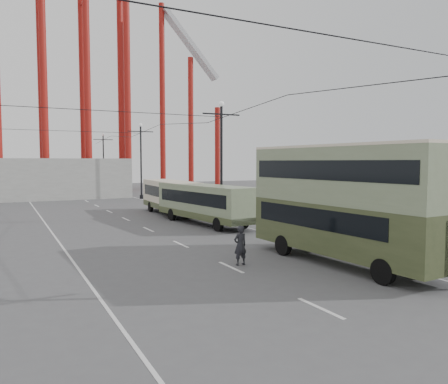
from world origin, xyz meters
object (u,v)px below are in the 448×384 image
single_decker_green (204,202)px  double_decker_bus (343,198)px  single_decker_cream (171,196)px  pedestrian (240,245)px

single_decker_green → double_decker_bus: bearing=-95.9°
double_decker_bus → single_decker_green: double_decker_bus is taller
double_decker_bus → single_decker_cream: 21.15m
single_decker_green → single_decker_cream: size_ratio=1.11×
double_decker_bus → single_decker_green: 14.39m
double_decker_bus → pedestrian: (-4.20, 1.90, -2.12)m
double_decker_bus → single_decker_cream: double_decker_bus is taller
double_decker_bus → pedestrian: double_decker_bus is taller
double_decker_bus → single_decker_green: (-0.30, 14.32, -1.37)m
single_decker_cream → single_decker_green: bearing=-87.2°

